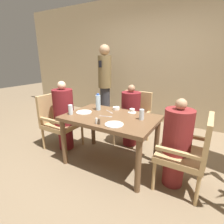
% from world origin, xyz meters
% --- Properties ---
extents(ground_plane, '(16.00, 16.00, 0.00)m').
position_xyz_m(ground_plane, '(0.00, 0.00, 0.00)').
color(ground_plane, '#7A664C').
extents(wall_back, '(8.00, 0.06, 2.80)m').
position_xyz_m(wall_back, '(0.00, 2.10, 1.40)').
color(wall_back, tan).
rests_on(wall_back, ground_plane).
extents(dining_table, '(1.25, 0.82, 0.72)m').
position_xyz_m(dining_table, '(0.00, 0.00, 0.62)').
color(dining_table, brown).
rests_on(dining_table, ground_plane).
extents(chair_left_side, '(0.52, 0.52, 0.91)m').
position_xyz_m(chair_left_side, '(-1.03, 0.00, 0.49)').
color(chair_left_side, tan).
rests_on(chair_left_side, ground_plane).
extents(diner_in_left_chair, '(0.32, 0.32, 1.14)m').
position_xyz_m(diner_in_left_chair, '(-0.88, 0.00, 0.58)').
color(diner_in_left_chair, maroon).
rests_on(diner_in_left_chair, ground_plane).
extents(chair_far_side, '(0.52, 0.52, 0.91)m').
position_xyz_m(chair_far_side, '(0.00, 0.81, 0.49)').
color(chair_far_side, tan).
rests_on(chair_far_side, ground_plane).
extents(diner_in_far_chair, '(0.32, 0.32, 1.06)m').
position_xyz_m(diner_in_far_chair, '(-0.00, 0.67, 0.55)').
color(diner_in_far_chair, maroon).
rests_on(diner_in_far_chair, ground_plane).
extents(chair_right_side, '(0.52, 0.52, 0.91)m').
position_xyz_m(chair_right_side, '(1.03, 0.00, 0.49)').
color(chair_right_side, tan).
rests_on(chair_right_side, ground_plane).
extents(diner_in_right_chair, '(0.32, 0.32, 1.07)m').
position_xyz_m(diner_in_right_chair, '(0.88, 0.00, 0.55)').
color(diner_in_right_chair, maroon).
rests_on(diner_in_right_chair, ground_plane).
extents(standing_host, '(0.30, 0.33, 1.75)m').
position_xyz_m(standing_host, '(-1.00, 1.42, 0.94)').
color(standing_host, '#2D2D33').
rests_on(standing_host, ground_plane).
extents(plate_main_left, '(0.22, 0.22, 0.01)m').
position_xyz_m(plate_main_left, '(-0.42, -0.05, 0.73)').
color(plate_main_left, white).
rests_on(plate_main_left, dining_table).
extents(plate_main_right, '(0.22, 0.22, 0.01)m').
position_xyz_m(plate_main_right, '(0.20, -0.25, 0.73)').
color(plate_main_right, white).
rests_on(plate_main_right, dining_table).
extents(teacup_with_saucer, '(0.12, 0.12, 0.06)m').
position_xyz_m(teacup_with_saucer, '(0.19, 0.30, 0.75)').
color(teacup_with_saucer, white).
rests_on(teacup_with_saucer, dining_table).
extents(bowl_small, '(0.10, 0.10, 0.04)m').
position_xyz_m(bowl_small, '(-0.09, 0.32, 0.74)').
color(bowl_small, white).
rests_on(bowl_small, dining_table).
extents(water_bottle, '(0.07, 0.07, 0.25)m').
position_xyz_m(water_bottle, '(-0.32, 0.17, 0.84)').
color(water_bottle, silver).
rests_on(water_bottle, dining_table).
extents(glass_tall_near, '(0.06, 0.06, 0.14)m').
position_xyz_m(glass_tall_near, '(0.41, 0.09, 0.79)').
color(glass_tall_near, silver).
rests_on(glass_tall_near, dining_table).
extents(glass_tall_mid, '(0.06, 0.06, 0.14)m').
position_xyz_m(glass_tall_mid, '(-0.53, -0.21, 0.79)').
color(glass_tall_mid, silver).
rests_on(glass_tall_mid, dining_table).
extents(salt_shaker, '(0.03, 0.03, 0.07)m').
position_xyz_m(salt_shaker, '(-0.01, -0.32, 0.76)').
color(salt_shaker, white).
rests_on(salt_shaker, dining_table).
extents(pepper_shaker, '(0.03, 0.03, 0.07)m').
position_xyz_m(pepper_shaker, '(0.03, -0.32, 0.75)').
color(pepper_shaker, '#4C3D2D').
rests_on(pepper_shaker, dining_table).
extents(fork_beside_plate, '(0.17, 0.06, 0.00)m').
position_xyz_m(fork_beside_plate, '(-0.03, -0.03, 0.72)').
color(fork_beside_plate, silver).
rests_on(fork_beside_plate, dining_table).
extents(knife_beside_plate, '(0.17, 0.10, 0.00)m').
position_xyz_m(knife_beside_plate, '(-0.11, 0.16, 0.72)').
color(knife_beside_plate, silver).
rests_on(knife_beside_plate, dining_table).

